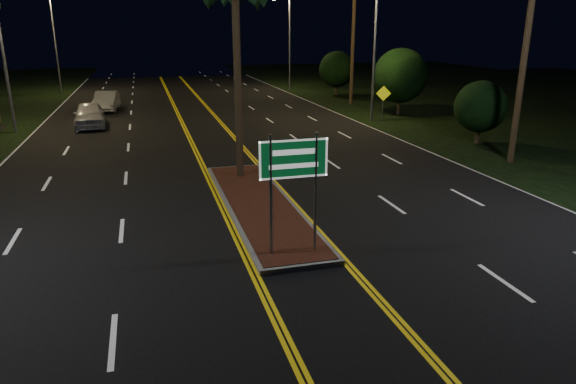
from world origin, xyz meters
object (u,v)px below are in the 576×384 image
object	(u,v)px
highway_sign	(294,170)
shrub_mid	(400,76)
streetlight_left_mid	(7,33)
shrub_far	(337,69)
car_far	(106,99)
median_island	(259,204)
streetlight_right_far	(286,31)
car_near	(89,113)
warning_sign	(383,99)
streetlight_left_far	(58,31)
streetlight_right_mid	(370,32)
shrub_near	(480,107)

from	to	relation	value
highway_sign	shrub_mid	distance (m)	25.41
streetlight_left_mid	shrub_mid	distance (m)	24.79
shrub_far	car_far	bearing A→B (deg)	-167.46
median_island	streetlight_right_far	size ratio (longest dim) A/B	1.14
streetlight_left_mid	shrub_mid	bearing A→B (deg)	0.00
median_island	shrub_mid	bearing A→B (deg)	50.53
shrub_mid	car_near	world-z (taller)	shrub_mid
median_island	car_near	size ratio (longest dim) A/B	1.94
shrub_far	warning_sign	bearing A→B (deg)	-98.67
highway_sign	streetlight_left_far	world-z (taller)	streetlight_left_far
median_island	streetlight_right_mid	xyz separation A→B (m)	(10.61, 15.00, 5.57)
shrub_near	car_far	distance (m)	26.42
median_island	streetlight_right_mid	bearing A→B (deg)	54.72
car_near	warning_sign	xyz separation A→B (m)	(18.47, -3.08, 0.62)
streetlight_right_mid	warning_sign	bearing A→B (deg)	-20.43
median_island	streetlight_right_far	distance (m)	37.00
highway_sign	warning_sign	xyz separation A→B (m)	(11.61, 18.83, -0.91)
streetlight_right_far	shrub_mid	distance (m)	18.55
shrub_near	streetlight_left_mid	bearing A→B (deg)	157.48
streetlight_left_far	shrub_far	distance (m)	25.90
highway_sign	shrub_near	distance (m)	17.55
highway_sign	shrub_mid	size ratio (longest dim) A/B	0.69
shrub_far	car_near	size ratio (longest dim) A/B	0.75
streetlight_right_far	shrub_far	world-z (taller)	streetlight_right_far
median_island	shrub_mid	world-z (taller)	shrub_mid
shrub_near	shrub_mid	size ratio (longest dim) A/B	0.71
highway_sign	streetlight_right_mid	size ratio (longest dim) A/B	0.36
highway_sign	streetlight_right_far	distance (m)	40.74
shrub_near	warning_sign	xyz separation A→B (m)	(-1.89, 7.63, -0.45)
car_far	streetlight_right_mid	bearing A→B (deg)	-24.91
streetlight_right_far	car_near	size ratio (longest dim) A/B	1.70
shrub_near	warning_sign	size ratio (longest dim) A/B	1.42
car_near	warning_sign	distance (m)	18.74
highway_sign	streetlight_right_mid	distance (m)	22.18
median_island	warning_sign	distance (m)	18.73
shrub_far	warning_sign	xyz separation A→B (m)	(-2.19, -14.37, -0.84)
streetlight_left_far	car_far	world-z (taller)	streetlight_left_far
streetlight_left_far	car_near	world-z (taller)	streetlight_left_far
streetlight_left_far	car_near	size ratio (longest dim) A/B	1.70
highway_sign	shrub_far	xyz separation A→B (m)	(13.80, 33.20, -0.07)
streetlight_right_mid	streetlight_right_far	xyz separation A→B (m)	(0.00, 20.00, 0.00)
shrub_far	car_near	distance (m)	23.59
shrub_far	car_near	bearing A→B (deg)	-151.35
streetlight_left_mid	warning_sign	world-z (taller)	streetlight_left_mid
shrub_mid	car_near	bearing A→B (deg)	178.04
streetlight_left_mid	highway_sign	bearing A→B (deg)	-63.41
highway_sign	streetlight_left_mid	bearing A→B (deg)	116.59
median_island	highway_sign	world-z (taller)	highway_sign
highway_sign	streetlight_right_mid	world-z (taller)	streetlight_right_mid
streetlight_right_mid	streetlight_left_far	bearing A→B (deg)	133.97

